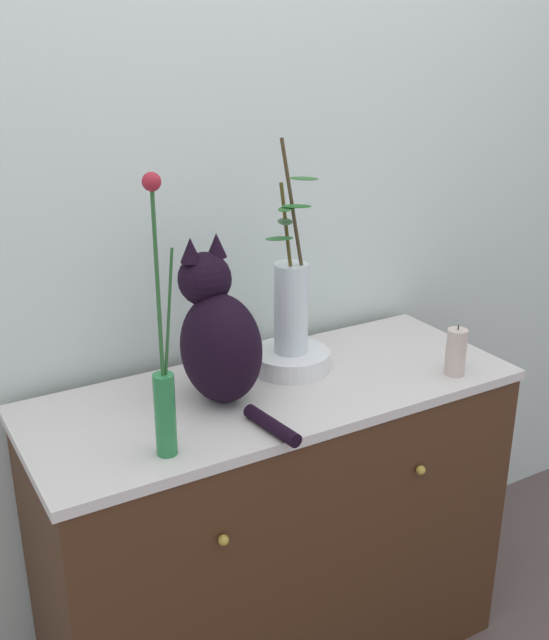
# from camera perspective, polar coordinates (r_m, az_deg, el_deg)

# --- Properties ---
(wall_back) EXTENTS (4.40, 0.08, 2.60)m
(wall_back) POSITION_cam_1_polar(r_m,az_deg,el_deg) (2.00, -4.68, 10.07)
(wall_back) COLOR silver
(wall_back) RESTS_ON ground_plane
(sideboard) EXTENTS (1.24, 0.51, 0.85)m
(sideboard) POSITION_cam_1_polar(r_m,az_deg,el_deg) (2.10, 0.00, -15.64)
(sideboard) COLOR #432717
(sideboard) RESTS_ON ground_plane
(cat_sitting) EXTENTS (0.20, 0.41, 0.39)m
(cat_sitting) POSITION_cam_1_polar(r_m,az_deg,el_deg) (1.76, -4.26, -1.25)
(cat_sitting) COLOR black
(cat_sitting) RESTS_ON sideboard
(vase_slim_green) EXTENTS (0.06, 0.04, 0.59)m
(vase_slim_green) POSITION_cam_1_polar(r_m,az_deg,el_deg) (1.54, -8.40, -4.80)
(vase_slim_green) COLOR #297942
(vase_slim_green) RESTS_ON sideboard
(bowl_porcelain) EXTENTS (0.20, 0.20, 0.05)m
(bowl_porcelain) POSITION_cam_1_polar(r_m,az_deg,el_deg) (1.97, 1.23, -3.04)
(bowl_porcelain) COLOR white
(bowl_porcelain) RESTS_ON sideboard
(vase_glass_clear) EXTENTS (0.13, 0.16, 0.55)m
(vase_glass_clear) POSITION_cam_1_polar(r_m,az_deg,el_deg) (1.90, 1.27, 1.32)
(vase_glass_clear) COLOR silver
(vase_glass_clear) RESTS_ON bowl_porcelain
(candle_pillar) EXTENTS (0.05, 0.05, 0.14)m
(candle_pillar) POSITION_cam_1_polar(r_m,az_deg,el_deg) (1.98, 13.59, -2.38)
(candle_pillar) COLOR beige
(candle_pillar) RESTS_ON sideboard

